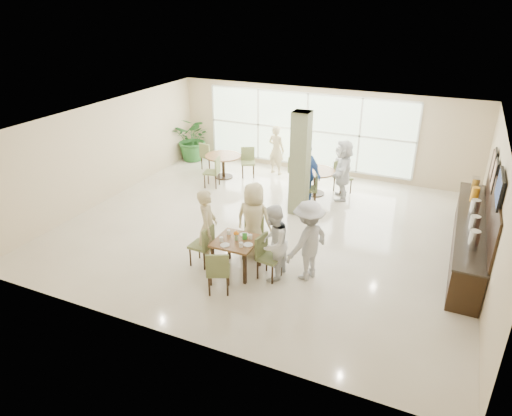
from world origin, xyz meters
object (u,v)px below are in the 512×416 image
at_px(main_table, 236,244).
at_px(teen_standing, 308,241).
at_px(teen_far, 254,220).
at_px(adult_a, 305,174).
at_px(adult_standing, 276,150).
at_px(potted_plant, 194,139).
at_px(round_table_left, 223,160).
at_px(buffet_counter, 470,235).
at_px(teen_right, 273,243).
at_px(teen_left, 208,227).
at_px(round_table_right, 315,175).
at_px(adult_b, 343,170).

bearing_deg(main_table, teen_standing, 14.73).
bearing_deg(teen_far, adult_a, -91.91).
height_order(teen_far, adult_standing, teen_far).
bearing_deg(potted_plant, teen_standing, -42.54).
relative_size(main_table, adult_a, 0.49).
bearing_deg(round_table_left, teen_far, -54.29).
bearing_deg(buffet_counter, main_table, -149.60).
xyz_separation_m(buffet_counter, teen_right, (-3.73, -2.58, 0.27)).
xyz_separation_m(main_table, adult_a, (0.19, 3.99, 0.26)).
bearing_deg(buffet_counter, potted_plant, 160.05).
relative_size(teen_left, adult_a, 0.95).
relative_size(teen_left, adult_standing, 1.05).
height_order(round_table_right, teen_left, teen_left).
bearing_deg(teen_far, round_table_right, -92.44).
relative_size(teen_standing, adult_b, 0.99).
height_order(teen_left, adult_a, adult_a).
relative_size(main_table, round_table_right, 0.76).
distance_m(round_table_left, teen_standing, 6.27).
distance_m(round_table_right, adult_standing, 2.08).
distance_m(teen_far, teen_right, 1.02).
height_order(round_table_right, teen_right, teen_right).
bearing_deg(main_table, round_table_left, 120.68).
xyz_separation_m(round_table_right, buffet_counter, (4.27, -2.12, -0.03)).
xyz_separation_m(round_table_left, adult_a, (3.09, -0.90, 0.32)).
xyz_separation_m(round_table_right, adult_a, (-0.07, -0.79, 0.32)).
height_order(adult_a, adult_b, adult_a).
height_order(round_table_right, potted_plant, potted_plant).
xyz_separation_m(potted_plant, adult_standing, (3.21, -0.08, 0.02)).
xyz_separation_m(round_table_right, teen_right, (0.55, -4.69, 0.24)).
distance_m(teen_right, adult_standing, 6.26).
bearing_deg(adult_a, teen_standing, -46.68).
distance_m(buffet_counter, teen_standing, 3.84).
height_order(potted_plant, teen_standing, teen_standing).
bearing_deg(round_table_left, teen_right, -52.40).
height_order(main_table, teen_far, teen_far).
bearing_deg(potted_plant, main_table, -52.10).
bearing_deg(teen_standing, adult_standing, -129.41).
relative_size(main_table, potted_plant, 0.56).
distance_m(teen_left, adult_b, 5.02).
xyz_separation_m(buffet_counter, adult_b, (-3.47, 2.12, 0.33)).
bearing_deg(adult_b, potted_plant, -113.88).
xyz_separation_m(potted_plant, teen_far, (4.72, -5.22, 0.08)).
bearing_deg(teen_far, adult_b, -103.65).
distance_m(main_table, teen_far, 0.81).
height_order(teen_left, teen_standing, teen_standing).
distance_m(potted_plant, teen_far, 7.04).
bearing_deg(teen_far, teen_standing, 164.55).
relative_size(main_table, buffet_counter, 0.19).
bearing_deg(teen_right, buffet_counter, 122.52).
xyz_separation_m(round_table_right, teen_standing, (1.19, -4.39, 0.29)).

